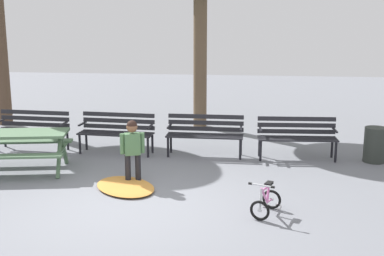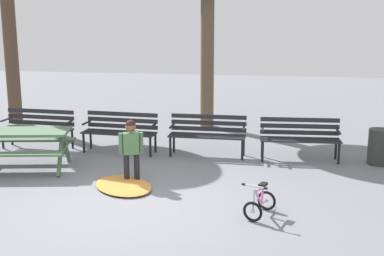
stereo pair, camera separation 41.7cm
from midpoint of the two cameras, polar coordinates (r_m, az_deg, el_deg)
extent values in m
plane|color=slate|center=(8.12, -6.18, -8.51)|extent=(36.00, 36.00, 0.00)
cube|color=#4C6B4C|center=(10.12, -17.46, -0.41)|extent=(1.91, 1.09, 0.05)
cube|color=#4C6B4C|center=(9.68, -18.22, -2.81)|extent=(1.81, 0.58, 0.04)
cube|color=#4C6B4C|center=(10.70, -16.58, -1.27)|extent=(1.81, 0.58, 0.04)
cube|color=#4C6B4C|center=(9.79, -13.31, -2.90)|extent=(0.17, 0.57, 0.76)
cube|color=#4C6B4C|center=(10.26, -12.76, -2.17)|extent=(0.17, 0.57, 0.76)
cube|color=#4C6B4C|center=(10.01, -13.04, -2.18)|extent=(0.29, 1.09, 0.04)
cube|color=#232328|center=(11.85, -15.59, 0.04)|extent=(1.60, 0.17, 0.03)
cube|color=#232328|center=(11.75, -15.86, -0.08)|extent=(1.60, 0.17, 0.03)
cube|color=#232328|center=(11.64, -16.15, -0.21)|extent=(1.60, 0.17, 0.03)
cube|color=#232328|center=(11.54, -16.43, -0.34)|extent=(1.60, 0.17, 0.03)
cube|color=#232328|center=(11.86, -15.53, 0.55)|extent=(1.60, 0.14, 0.09)
cube|color=#232328|center=(11.84, -15.56, 1.18)|extent=(1.60, 0.14, 0.09)
cube|color=#232328|center=(11.81, -15.60, 1.82)|extent=(1.60, 0.14, 0.09)
cylinder|color=black|center=(11.26, -12.98, -1.60)|extent=(0.05, 0.05, 0.44)
cylinder|color=black|center=(11.58, -12.21, -1.18)|extent=(0.05, 0.05, 0.44)
cube|color=black|center=(11.33, -12.68, 0.58)|extent=(0.06, 0.40, 0.03)
cylinder|color=black|center=(11.99, -19.45, -1.16)|extent=(0.05, 0.05, 0.44)
cylinder|color=black|center=(12.28, -18.57, -0.78)|extent=(0.05, 0.05, 0.44)
cube|color=black|center=(12.05, -19.14, 0.89)|extent=(0.06, 0.40, 0.03)
cube|color=#232328|center=(11.15, -6.77, -0.34)|extent=(1.60, 0.17, 0.03)
cube|color=#232328|center=(11.04, -6.98, -0.47)|extent=(1.60, 0.17, 0.03)
cube|color=#232328|center=(10.93, -7.19, -0.61)|extent=(1.60, 0.17, 0.03)
cube|color=#232328|center=(10.82, -7.41, -0.75)|extent=(1.60, 0.17, 0.03)
cube|color=#232328|center=(11.17, -6.71, 0.20)|extent=(1.60, 0.15, 0.09)
cube|color=#232328|center=(11.14, -6.73, 0.87)|extent=(1.60, 0.15, 0.09)
cube|color=#232328|center=(11.12, -6.75, 1.55)|extent=(1.60, 0.15, 0.09)
cylinder|color=black|center=(10.66, -3.56, -2.09)|extent=(0.05, 0.05, 0.44)
cylinder|color=black|center=(10.99, -3.02, -1.64)|extent=(0.05, 0.05, 0.44)
cube|color=black|center=(10.74, -3.31, 0.21)|extent=(0.07, 0.40, 0.03)
cylinder|color=black|center=(11.17, -10.95, -1.62)|extent=(0.05, 0.05, 0.44)
cylinder|color=black|center=(11.49, -10.23, -1.20)|extent=(0.05, 0.05, 0.44)
cube|color=black|center=(11.25, -10.66, 0.57)|extent=(0.07, 0.40, 0.03)
cube|color=#232328|center=(10.81, 2.93, -0.68)|extent=(1.60, 0.08, 0.03)
cube|color=#232328|center=(10.69, 2.86, -0.82)|extent=(1.60, 0.08, 0.03)
cube|color=#232328|center=(10.58, 2.78, -0.97)|extent=(1.60, 0.08, 0.03)
cube|color=#232328|center=(10.46, 2.69, -1.12)|extent=(1.60, 0.08, 0.03)
cube|color=#232328|center=(10.83, 2.97, -0.12)|extent=(1.60, 0.05, 0.09)
cube|color=#232328|center=(10.80, 2.97, 0.57)|extent=(1.60, 0.05, 0.09)
cube|color=#232328|center=(10.77, 2.98, 1.27)|extent=(1.60, 0.05, 0.09)
cylinder|color=black|center=(10.47, 6.77, -2.42)|extent=(0.05, 0.05, 0.44)
cylinder|color=black|center=(10.82, 6.88, -1.94)|extent=(0.05, 0.05, 0.44)
cube|color=black|center=(10.55, 6.88, -0.08)|extent=(0.04, 0.40, 0.03)
cylinder|color=black|center=(10.65, -1.31, -2.09)|extent=(0.05, 0.05, 0.44)
cylinder|color=black|center=(10.99, -0.95, -1.62)|extent=(0.05, 0.05, 0.44)
cube|color=black|center=(10.73, -1.14, 0.22)|extent=(0.04, 0.40, 0.03)
cube|color=#232328|center=(10.74, 12.98, -1.07)|extent=(1.60, 0.16, 0.03)
cube|color=#232328|center=(10.63, 13.05, -1.22)|extent=(1.60, 0.16, 0.03)
cube|color=#232328|center=(10.51, 13.13, -1.38)|extent=(1.60, 0.16, 0.03)
cube|color=#232328|center=(10.39, 13.20, -1.53)|extent=(1.60, 0.16, 0.03)
cube|color=#232328|center=(10.76, 12.98, -0.50)|extent=(1.60, 0.14, 0.09)
cube|color=#232328|center=(10.73, 13.01, 0.19)|extent=(1.60, 0.14, 0.09)
cube|color=#232328|center=(10.70, 13.05, 0.89)|extent=(1.60, 0.14, 0.09)
cylinder|color=black|center=(10.59, 17.16, -2.74)|extent=(0.05, 0.05, 0.44)
cylinder|color=black|center=(10.93, 16.81, -2.25)|extent=(0.05, 0.05, 0.44)
cube|color=black|center=(10.67, 17.12, -0.41)|extent=(0.06, 0.40, 0.03)
cylinder|color=black|center=(10.40, 9.02, -2.60)|extent=(0.05, 0.05, 0.44)
cylinder|color=black|center=(10.75, 8.93, -2.10)|extent=(0.05, 0.05, 0.44)
cube|color=black|center=(10.48, 9.05, -0.23)|extent=(0.06, 0.40, 0.03)
cylinder|color=black|center=(9.09, -4.87, -4.44)|extent=(0.10, 0.10, 0.52)
cube|color=black|center=(9.16, -4.85, -5.80)|extent=(0.14, 0.18, 0.06)
cylinder|color=black|center=(9.08, -6.00, -4.49)|extent=(0.10, 0.10, 0.52)
cube|color=black|center=(9.15, -5.97, -5.86)|extent=(0.14, 0.18, 0.06)
cube|color=#477047|center=(8.96, -5.50, -1.72)|extent=(0.31, 0.24, 0.38)
sphere|color=brown|center=(8.90, -5.54, 0.16)|extent=(0.19, 0.19, 0.19)
sphere|color=black|center=(8.89, -5.54, 0.34)|extent=(0.18, 0.18, 0.18)
cylinder|color=#477047|center=(8.98, -4.38, -1.60)|extent=(0.08, 0.08, 0.36)
cylinder|color=#477047|center=(8.95, -6.63, -1.70)|extent=(0.08, 0.08, 0.36)
torus|color=black|center=(7.47, 8.40, -9.24)|extent=(0.29, 0.14, 0.30)
cylinder|color=silver|center=(7.47, 8.40, -9.24)|extent=(0.06, 0.06, 0.04)
torus|color=black|center=(7.92, 9.83, -8.00)|extent=(0.29, 0.14, 0.30)
cylinder|color=silver|center=(7.92, 9.83, -8.00)|extent=(0.06, 0.06, 0.04)
torus|color=white|center=(7.92, 10.55, -8.76)|extent=(0.11, 0.06, 0.11)
torus|color=white|center=(7.99, 9.06, -8.51)|extent=(0.11, 0.06, 0.11)
cylinder|color=pink|center=(7.56, 8.96, -7.59)|extent=(0.14, 0.30, 0.32)
cylinder|color=pink|center=(7.71, 9.39, -7.37)|extent=(0.06, 0.08, 0.27)
cylinder|color=pink|center=(7.83, 9.57, -8.15)|extent=(0.10, 0.20, 0.05)
cylinder|color=silver|center=(7.43, 8.50, -8.04)|extent=(0.06, 0.08, 0.32)
cylinder|color=pink|center=(7.55, 9.04, -6.83)|extent=(0.14, 0.31, 0.05)
cube|color=black|center=(7.68, 9.49, -6.27)|extent=(0.14, 0.19, 0.04)
cylinder|color=silver|center=(7.37, 8.61, -6.46)|extent=(0.33, 0.14, 0.02)
cylinder|color=black|center=(7.32, 9.85, -6.66)|extent=(0.06, 0.05, 0.04)
cylinder|color=black|center=(7.43, 7.38, -6.26)|extent=(0.06, 0.05, 0.04)
ellipsoid|color=#C68438|center=(8.88, -6.33, -6.40)|extent=(1.49, 1.52, 0.07)
cylinder|color=#2D332D|center=(10.83, 21.22, -1.97)|extent=(0.44, 0.44, 0.71)
cylinder|color=brown|center=(14.63, -18.82, 8.72)|extent=(0.36, 0.36, 4.21)
cylinder|color=brown|center=(13.39, 2.61, 7.60)|extent=(0.35, 0.35, 3.53)
camera|label=1|loc=(0.21, -88.74, 0.28)|focal=47.79mm
camera|label=2|loc=(0.21, 91.26, -0.28)|focal=47.79mm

